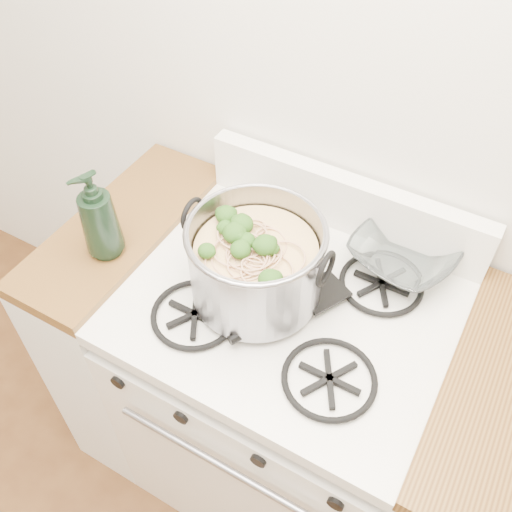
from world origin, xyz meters
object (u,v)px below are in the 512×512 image
(glass_bowl, at_px, (402,259))
(bottle, at_px, (98,215))
(stock_pot, at_px, (256,263))
(spatula, at_px, (323,290))
(gas_range, at_px, (283,398))

(glass_bowl, height_order, bottle, bottle)
(stock_pot, bearing_deg, glass_bowl, 43.52)
(glass_bowl, xyz_separation_m, bottle, (-0.66, -0.32, 0.11))
(stock_pot, height_order, bottle, bottle)
(bottle, bearing_deg, stock_pot, 32.26)
(stock_pot, distance_m, glass_bowl, 0.38)
(stock_pot, height_order, spatula, stock_pot)
(spatula, relative_size, bottle, 1.26)
(gas_range, distance_m, glass_bowl, 0.58)
(gas_range, relative_size, glass_bowl, 9.39)
(spatula, distance_m, glass_bowl, 0.23)
(spatula, bearing_deg, gas_range, -117.05)
(spatula, xyz_separation_m, glass_bowl, (0.13, 0.19, 0.00))
(stock_pot, relative_size, glass_bowl, 3.46)
(gas_range, xyz_separation_m, spatula, (0.06, 0.05, 0.50))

